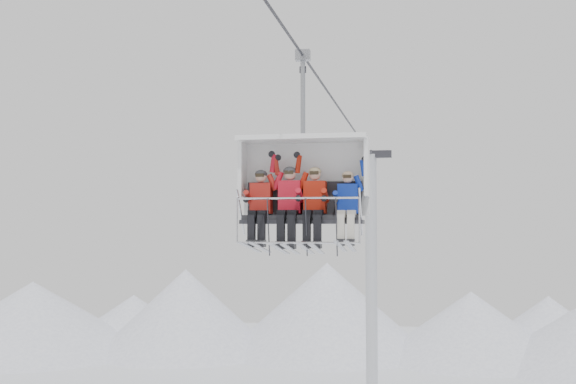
% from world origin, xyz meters
% --- Properties ---
extents(ridgeline, '(72.00, 21.00, 7.00)m').
position_xyz_m(ridgeline, '(-1.58, 42.05, 2.84)').
color(ridgeline, white).
rests_on(ridgeline, ground).
extents(lift_tower_right, '(2.00, 1.80, 13.48)m').
position_xyz_m(lift_tower_right, '(0.00, 22.00, 5.78)').
color(lift_tower_right, silver).
rests_on(lift_tower_right, ground).
extents(haul_cable, '(0.06, 50.00, 0.06)m').
position_xyz_m(haul_cable, '(0.00, 0.00, 13.30)').
color(haul_cable, '#303035').
rests_on(haul_cable, lift_tower_left).
extents(chairlift_carrier, '(2.65, 1.17, 3.98)m').
position_xyz_m(chairlift_carrier, '(0.00, 1.82, 10.73)').
color(chairlift_carrier, black).
rests_on(chairlift_carrier, haul_cable).
extents(skier_far_left, '(0.43, 1.69, 1.69)m').
position_xyz_m(skier_far_left, '(-0.86, 1.51, 10.23)').
color(skier_far_left, '#A31C14').
rests_on(skier_far_left, chairlift_carrier).
extents(skier_center_left, '(0.45, 1.69, 1.77)m').
position_xyz_m(skier_center_left, '(-0.26, 1.52, 10.25)').
color(skier_center_left, red).
rests_on(skier_center_left, chairlift_carrier).
extents(skier_center_right, '(0.44, 1.69, 1.75)m').
position_xyz_m(skier_center_right, '(0.26, 1.51, 10.25)').
color(skier_center_right, '#A41B0B').
rests_on(skier_center_right, chairlift_carrier).
extents(skier_far_right, '(0.40, 1.69, 1.60)m').
position_xyz_m(skier_far_right, '(0.93, 1.50, 10.20)').
color(skier_far_right, navy).
rests_on(skier_far_right, chairlift_carrier).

